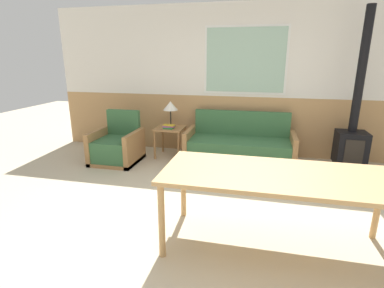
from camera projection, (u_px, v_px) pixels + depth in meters
The scene contains 9 objects.
ground_plane at pixel (218, 223), 3.35m from camera, with size 16.00×16.00×0.00m, color beige.
wall_back at pixel (241, 81), 5.43m from camera, with size 7.20×0.09×2.70m.
couch at pixel (239, 148), 5.24m from camera, with size 1.86×0.79×0.85m.
armchair at pixel (117, 147), 5.25m from camera, with size 0.77×0.78×0.87m.
side_table at pixel (170, 133), 5.48m from camera, with size 0.51×0.51×0.55m.
table_lamp at pixel (170, 107), 5.44m from camera, with size 0.27×0.27×0.47m.
book_stack at pixel (169, 126), 5.36m from camera, with size 0.22×0.16×0.07m.
dining_table at pixel (278, 180), 2.74m from camera, with size 2.13×0.89×0.77m.
wood_stove at pixel (353, 131), 4.77m from camera, with size 0.46×0.43×2.52m.
Camera 1 is at (0.40, -2.96, 1.79)m, focal length 28.00 mm.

